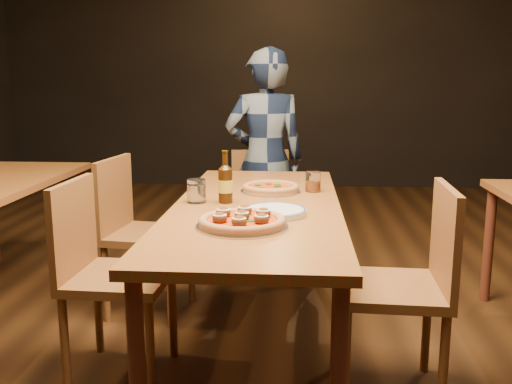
# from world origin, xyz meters

# --- Properties ---
(ground) EXTENTS (9.00, 9.00, 0.00)m
(ground) POSITION_xyz_m (0.00, 0.00, 0.00)
(ground) COLOR black
(table_main) EXTENTS (0.80, 2.00, 0.75)m
(table_main) POSITION_xyz_m (0.00, 0.00, 0.68)
(table_main) COLOR brown
(table_main) RESTS_ON ground
(chair_main_nw) EXTENTS (0.46, 0.46, 0.95)m
(chair_main_nw) POSITION_xyz_m (-0.60, -0.29, 0.47)
(chair_main_nw) COLOR brown
(chair_main_nw) RESTS_ON ground
(chair_main_sw) EXTENTS (0.49, 0.49, 0.95)m
(chair_main_sw) POSITION_xyz_m (-0.65, 0.43, 0.47)
(chair_main_sw) COLOR brown
(chair_main_sw) RESTS_ON ground
(chair_main_e) EXTENTS (0.47, 0.47, 0.96)m
(chair_main_e) POSITION_xyz_m (0.60, -0.36, 0.48)
(chair_main_e) COLOR brown
(chair_main_e) RESTS_ON ground
(chair_end) EXTENTS (0.46, 0.46, 0.88)m
(chair_end) POSITION_xyz_m (-0.05, 1.20, 0.44)
(chair_end) COLOR brown
(chair_end) RESTS_ON ground
(pizza_meatball) EXTENTS (0.38, 0.38, 0.07)m
(pizza_meatball) POSITION_xyz_m (-0.03, -0.43, 0.78)
(pizza_meatball) COLOR #B7B7BF
(pizza_meatball) RESTS_ON table_main
(pizza_margherita) EXTENTS (0.32, 0.32, 0.04)m
(pizza_margherita) POSITION_xyz_m (0.05, 0.31, 0.77)
(pizza_margherita) COLOR #B7B7BF
(pizza_margherita) RESTS_ON table_main
(plate_stack) EXTENTS (0.28, 0.28, 0.03)m
(plate_stack) POSITION_xyz_m (0.09, -0.21, 0.76)
(plate_stack) COLOR white
(plate_stack) RESTS_ON table_main
(beer_bottle) EXTENTS (0.07, 0.07, 0.25)m
(beer_bottle) POSITION_xyz_m (-0.15, 0.02, 0.84)
(beer_bottle) COLOR black
(beer_bottle) RESTS_ON table_main
(water_glass) EXTENTS (0.09, 0.09, 0.11)m
(water_glass) POSITION_xyz_m (-0.30, 0.02, 0.81)
(water_glass) COLOR white
(water_glass) RESTS_ON table_main
(amber_glass) EXTENTS (0.08, 0.08, 0.10)m
(amber_glass) POSITION_xyz_m (0.28, 0.34, 0.80)
(amber_glass) COLOR #AC4E13
(amber_glass) RESTS_ON table_main
(diner) EXTENTS (0.63, 0.48, 1.56)m
(diner) POSITION_xyz_m (-0.03, 1.30, 0.78)
(diner) COLOR black
(diner) RESTS_ON ground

